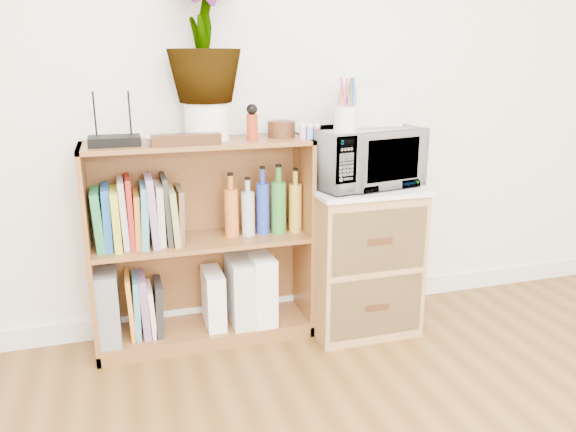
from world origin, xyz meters
name	(u,v)px	position (x,y,z in m)	size (l,w,h in m)	color
skirting_board	(269,307)	(0.00, 2.24, 0.05)	(4.00, 0.02, 0.10)	white
bookshelf	(202,244)	(-0.35, 2.10, 0.47)	(1.00, 0.30, 0.95)	brown
wicker_unit	(358,258)	(0.40, 2.02, 0.35)	(0.50, 0.45, 0.70)	#9E7542
microwave	(363,157)	(0.40, 2.02, 0.86)	(0.49, 0.33, 0.27)	white
pen_cup	(345,119)	(0.26, 1.91, 1.05)	(0.10, 0.10, 0.11)	white
small_appliance	(371,105)	(0.47, 2.10, 1.09)	(0.23, 0.19, 0.19)	silver
router	(115,141)	(-0.70, 2.08, 0.97)	(0.21, 0.14, 0.04)	black
white_bowl	(161,140)	(-0.51, 2.07, 0.97)	(0.13, 0.13, 0.03)	white
plant_pot	(207,121)	(-0.30, 2.12, 1.03)	(0.19, 0.19, 0.16)	white
potted_plant	(203,35)	(-0.30, 2.12, 1.39)	(0.31, 0.31, 0.56)	#2F7730
trinket_box	(186,140)	(-0.41, 2.00, 0.97)	(0.29, 0.07, 0.05)	#361A0E
kokeshi_doll	(252,127)	(-0.11, 2.06, 1.01)	(0.05, 0.05, 0.11)	#A23114
wooden_bowl	(281,129)	(0.03, 2.11, 0.99)	(0.13, 0.13, 0.07)	#3B2410
paint_jars	(310,134)	(0.14, 2.01, 0.97)	(0.10, 0.04, 0.05)	pink
file_box	(108,304)	(-0.79, 2.10, 0.24)	(0.10, 0.27, 0.33)	gray
magazine_holder_left	(213,298)	(-0.31, 2.09, 0.20)	(0.09, 0.22, 0.27)	white
magazine_holder_mid	(240,290)	(-0.18, 2.09, 0.23)	(0.10, 0.25, 0.32)	silver
magazine_holder_right	(260,286)	(-0.08, 2.09, 0.24)	(0.11, 0.27, 0.33)	white
cookbooks	(138,215)	(-0.62, 2.10, 0.64)	(0.39, 0.20, 0.31)	#228046
liquor_bottles	(272,203)	(-0.02, 2.10, 0.65)	(0.45, 0.07, 0.32)	orange
lower_books	(144,306)	(-0.63, 2.10, 0.20)	(0.16, 0.19, 0.29)	orange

